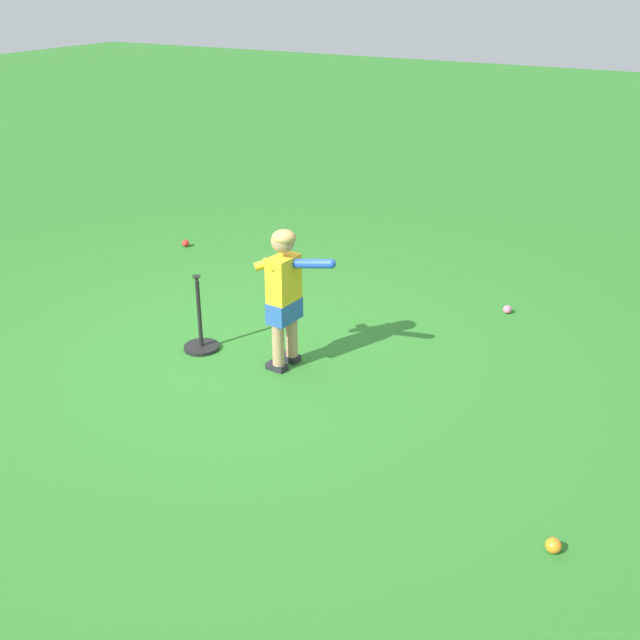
% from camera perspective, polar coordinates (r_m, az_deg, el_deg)
% --- Properties ---
extents(ground_plane, '(40.00, 40.00, 0.00)m').
position_cam_1_polar(ground_plane, '(5.98, -5.77, -2.67)').
color(ground_plane, '#2D7528').
extents(child_batter, '(0.33, 0.63, 1.08)m').
position_cam_1_polar(child_batter, '(5.54, -2.67, 2.52)').
color(child_batter, '#232328').
rests_on(child_batter, ground).
extents(play_ball_far_left, '(0.07, 0.07, 0.07)m').
position_cam_1_polar(play_ball_far_left, '(6.86, 13.80, 0.78)').
color(play_ball_far_left, pink).
rests_on(play_ball_far_left, ground).
extents(play_ball_center_lawn, '(0.08, 0.08, 0.08)m').
position_cam_1_polar(play_ball_center_lawn, '(8.41, -9.99, 5.66)').
color(play_ball_center_lawn, red).
rests_on(play_ball_center_lawn, ground).
extents(play_ball_far_right, '(0.08, 0.08, 0.08)m').
position_cam_1_polar(play_ball_far_right, '(4.28, 17.01, -15.78)').
color(play_ball_far_right, orange).
rests_on(play_ball_far_right, ground).
extents(batting_tee, '(0.28, 0.28, 0.62)m').
position_cam_1_polar(batting_tee, '(6.08, -8.87, -1.26)').
color(batting_tee, black).
rests_on(batting_tee, ground).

